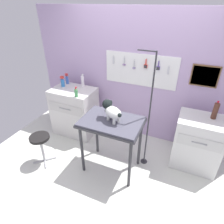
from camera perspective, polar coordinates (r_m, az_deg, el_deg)
name	(u,v)px	position (r m, az deg, el deg)	size (l,w,h in m)	color
ground	(108,177)	(3.13, -1.09, -18.95)	(4.40, 4.00, 0.04)	silver
rear_wall_panel	(138,79)	(3.44, 7.83, 9.91)	(4.00, 0.11, 2.30)	#B89DC9
grooming_table	(111,127)	(2.71, -0.18, -4.45)	(0.88, 0.60, 0.91)	#2D2D33
grooming_arm	(148,119)	(2.82, 10.86, -2.01)	(0.29, 0.11, 1.84)	#2D2D33
dog	(111,111)	(2.59, -0.19, 0.44)	(0.37, 0.28, 0.28)	white
counter_left	(75,111)	(3.80, -11.09, 0.21)	(0.80, 0.58, 0.93)	silver
cabinet_right	(197,143)	(3.28, 24.20, -8.37)	(0.68, 0.54, 0.87)	silver
stool	(40,141)	(3.25, -20.77, -8.30)	(0.31, 0.31, 0.52)	#9E9EA3
spray_bottle_tall	(63,82)	(3.74, -14.65, 8.71)	(0.07, 0.07, 0.20)	#2E73BC
detangler_spray	(67,79)	(3.85, -13.37, 9.53)	(0.06, 0.06, 0.20)	#4066BE
shampoo_bottle	(76,93)	(3.27, -10.74, 5.70)	(0.06, 0.06, 0.18)	#489D59
pump_bottle_white	(83,81)	(3.66, -8.82, 9.16)	(0.06, 0.06, 0.24)	white
soda_bottle	(215,110)	(3.07, 28.69, 0.40)	(0.07, 0.07, 0.28)	#4E2B1F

